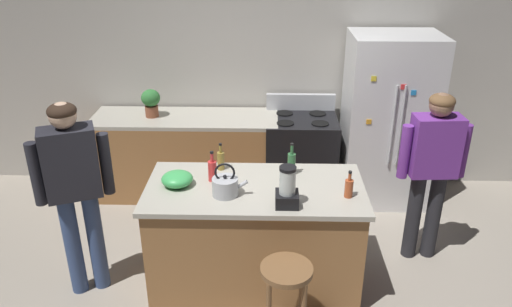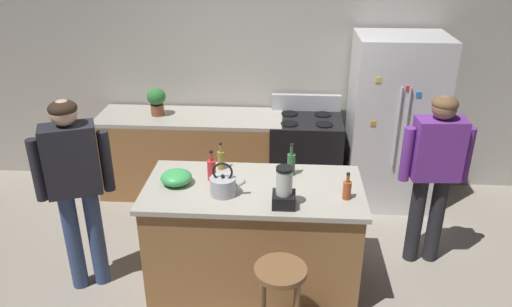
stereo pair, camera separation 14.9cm
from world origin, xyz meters
TOP-DOWN VIEW (x-y plane):
  - ground_plane at (0.00, 0.00)m, footprint 14.00×14.00m
  - back_wall at (0.00, 1.95)m, footprint 8.00×0.10m
  - kitchen_island at (0.00, 0.00)m, footprint 1.73×0.86m
  - back_counter_run at (-0.80, 1.55)m, footprint 2.00×0.64m
  - refrigerator at (1.36, 1.50)m, footprint 0.90×0.73m
  - stove_range at (0.46, 1.52)m, footprint 0.76×0.65m
  - person_by_island_left at (-1.38, -0.12)m, footprint 0.58×0.35m
  - person_by_sink_right at (1.50, 0.42)m, footprint 0.59×0.24m
  - bar_stool at (0.23, -0.73)m, footprint 0.36×0.36m
  - potted_plant at (-1.15, 1.55)m, footprint 0.20×0.20m
  - blender_appliance at (0.24, -0.27)m, footprint 0.17×0.17m
  - bottle_olive_oil at (0.29, 0.23)m, footprint 0.07×0.07m
  - bottle_soda at (-0.34, 0.10)m, footprint 0.07×0.07m
  - bottle_vinegar at (-0.30, 0.30)m, footprint 0.06×0.06m
  - bottle_cooking_sauce at (0.71, -0.14)m, footprint 0.06×0.06m
  - mixing_bowl at (-0.61, 0.01)m, footprint 0.25×0.25m
  - tea_kettle at (-0.22, -0.13)m, footprint 0.28×0.20m

SIDE VIEW (x-z plane):
  - ground_plane at x=0.00m, z-range 0.00..0.00m
  - back_counter_run at x=-0.80m, z-range 0.00..0.92m
  - kitchen_island at x=0.00m, z-range 0.00..0.92m
  - stove_range at x=0.46m, z-range -0.08..1.02m
  - bar_stool at x=0.23m, z-range 0.19..0.89m
  - refrigerator at x=1.36m, z-range 0.00..1.82m
  - person_by_sink_right at x=1.50m, z-range 0.17..1.73m
  - mixing_bowl at x=-0.61m, z-range 0.92..1.03m
  - bottle_cooking_sauce at x=0.71m, z-range 0.89..1.10m
  - tea_kettle at x=-0.22m, z-range 0.86..1.13m
  - person_by_island_left at x=-1.38m, z-range 0.18..1.82m
  - bottle_vinegar at x=-0.30m, z-range 0.89..1.12m
  - bottle_soda at x=-0.34m, z-range 0.88..1.14m
  - bottle_olive_oil at x=0.29m, z-range 0.88..1.16m
  - blender_appliance at x=0.24m, z-range 0.89..1.21m
  - potted_plant at x=-1.15m, z-range 0.94..1.24m
  - back_wall at x=0.00m, z-range 0.00..2.70m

